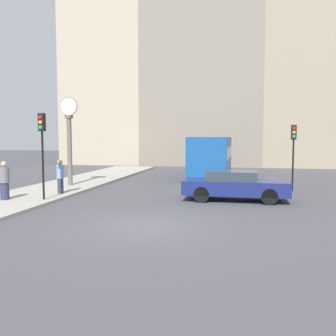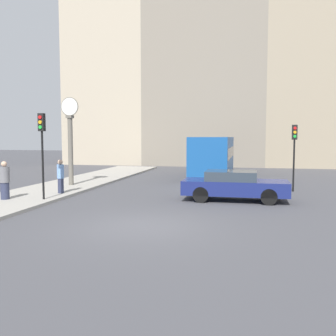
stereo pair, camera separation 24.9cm
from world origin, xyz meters
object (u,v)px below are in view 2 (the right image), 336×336
object	(u,v)px
traffic_light_far	(294,144)
bus_distant	(213,154)
pedestrian_grey_jacket	(5,181)
sedan_car	(234,185)
street_clock	(70,139)
pedestrian_blue_stripe	(61,176)
traffic_light_near	(42,138)

from	to	relation	value
traffic_light_far	bus_distant	bearing A→B (deg)	127.51
pedestrian_grey_jacket	sedan_car	bearing A→B (deg)	14.53
sedan_car	street_clock	bearing A→B (deg)	164.34
pedestrian_blue_stripe	pedestrian_grey_jacket	distance (m)	2.60
bus_distant	street_clock	size ratio (longest dim) A/B	1.73
traffic_light_near	sedan_car	bearing A→B (deg)	15.03
sedan_car	bus_distant	bearing A→B (deg)	100.79
traffic_light_far	traffic_light_near	bearing A→B (deg)	-152.70
bus_distant	pedestrian_grey_jacket	size ratio (longest dim) A/B	5.12
street_clock	pedestrian_blue_stripe	size ratio (longest dim) A/B	3.03
traffic_light_near	traffic_light_far	bearing A→B (deg)	27.30
pedestrian_blue_stripe	sedan_car	bearing A→B (deg)	2.67
street_clock	pedestrian_blue_stripe	world-z (taller)	street_clock
bus_distant	street_clock	bearing A→B (deg)	-135.94
sedan_car	bus_distant	world-z (taller)	bus_distant
traffic_light_far	pedestrian_blue_stripe	bearing A→B (deg)	-160.77
bus_distant	pedestrian_grey_jacket	world-z (taller)	bus_distant
pedestrian_grey_jacket	pedestrian_blue_stripe	bearing A→B (deg)	54.91
street_clock	pedestrian_grey_jacket	distance (m)	5.40
traffic_light_far	pedestrian_grey_jacket	world-z (taller)	traffic_light_far
sedan_car	pedestrian_grey_jacket	distance (m)	10.01
pedestrian_grey_jacket	street_clock	bearing A→B (deg)	83.78
traffic_light_near	pedestrian_grey_jacket	world-z (taller)	traffic_light_near
bus_distant	street_clock	distance (m)	10.22
bus_distant	traffic_light_near	bearing A→B (deg)	-117.81
bus_distant	traffic_light_far	xyz separation A→B (m)	(4.72, -6.15, 0.87)
traffic_light_near	pedestrian_blue_stripe	distance (m)	2.56
traffic_light_far	pedestrian_blue_stripe	world-z (taller)	traffic_light_far
bus_distant	pedestrian_blue_stripe	size ratio (longest dim) A/B	5.24
bus_distant	traffic_light_near	distance (m)	13.38
traffic_light_near	pedestrian_grey_jacket	size ratio (longest dim) A/B	2.24
sedan_car	street_clock	size ratio (longest dim) A/B	0.94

